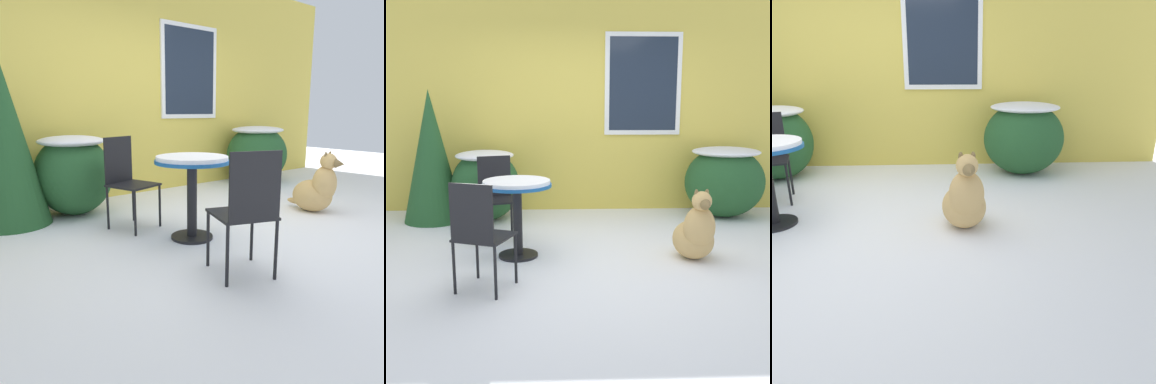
% 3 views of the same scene
% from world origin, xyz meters
% --- Properties ---
extents(ground_plane, '(16.00, 16.00, 0.00)m').
position_xyz_m(ground_plane, '(0.00, 0.00, 0.00)').
color(ground_plane, white).
extents(house_wall, '(8.00, 0.10, 3.10)m').
position_xyz_m(house_wall, '(0.04, 2.20, 1.56)').
color(house_wall, '#DBC14C').
rests_on(house_wall, ground_plane).
extents(shrub_left, '(0.85, 0.88, 0.89)m').
position_xyz_m(shrub_left, '(-1.13, 1.62, 0.48)').
color(shrub_left, '#235128').
rests_on(shrub_left, ground_plane).
extents(shrub_middle, '(1.02, 0.92, 0.91)m').
position_xyz_m(shrub_middle, '(1.95, 1.68, 0.49)').
color(shrub_middle, '#235128').
rests_on(shrub_middle, ground_plane).
extents(evergreen_bush, '(0.74, 0.74, 1.64)m').
position_xyz_m(evergreen_bush, '(-1.78, 1.61, 0.82)').
color(evergreen_bush, '#235128').
rests_on(evergreen_bush, ground_plane).
extents(patio_table, '(0.67, 0.67, 0.76)m').
position_xyz_m(patio_table, '(-0.61, 0.14, 0.60)').
color(patio_table, black).
rests_on(patio_table, ground_plane).
extents(patio_chair_near_table, '(0.50, 0.50, 0.90)m').
position_xyz_m(patio_chair_near_table, '(-0.89, 0.82, 0.50)').
color(patio_chair_near_table, black).
rests_on(patio_chair_near_table, ground_plane).
extents(patio_chair_far_side, '(0.51, 0.51, 0.90)m').
position_xyz_m(patio_chair_far_side, '(-0.82, -0.73, 0.50)').
color(patio_chair_far_side, black).
rests_on(patio_chair_far_side, ground_plane).
extents(dog, '(0.43, 0.68, 0.71)m').
position_xyz_m(dog, '(1.10, -0.02, 0.26)').
color(dog, tan).
rests_on(dog, ground_plane).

